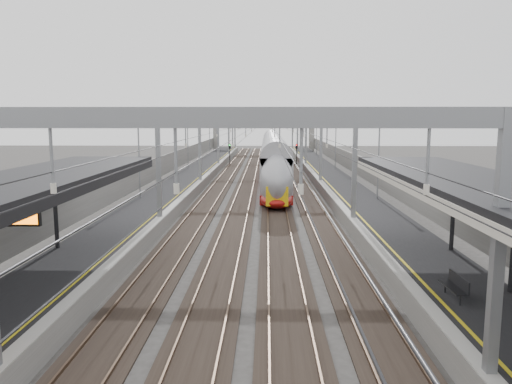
{
  "coord_description": "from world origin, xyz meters",
  "views": [
    {
      "loc": [
        0.68,
        -9.88,
        7.31
      ],
      "look_at": [
        0.0,
        21.72,
        2.7
      ],
      "focal_mm": 35.0,
      "sensor_mm": 36.0,
      "label": 1
    }
  ],
  "objects_px": {
    "overbridge": "(264,129)",
    "train": "(273,161)",
    "bench": "(456,285)",
    "signal_green": "(230,150)"
  },
  "relations": [
    {
      "from": "overbridge",
      "to": "bench",
      "type": "relative_size",
      "value": 13.06
    },
    {
      "from": "overbridge",
      "to": "signal_green",
      "type": "bearing_deg",
      "value": -99.62
    },
    {
      "from": "overbridge",
      "to": "bench",
      "type": "distance_m",
      "value": 93.13
    },
    {
      "from": "bench",
      "to": "signal_green",
      "type": "relative_size",
      "value": 0.48
    },
    {
      "from": "train",
      "to": "bench",
      "type": "xyz_separation_m",
      "value": [
        5.89,
        -45.07,
        -0.64
      ]
    },
    {
      "from": "train",
      "to": "signal_green",
      "type": "height_order",
      "value": "train"
    },
    {
      "from": "train",
      "to": "bench",
      "type": "bearing_deg",
      "value": -82.56
    },
    {
      "from": "overbridge",
      "to": "train",
      "type": "height_order",
      "value": "overbridge"
    },
    {
      "from": "bench",
      "to": "signal_green",
      "type": "distance_m",
      "value": 63.35
    },
    {
      "from": "overbridge",
      "to": "bench",
      "type": "xyz_separation_m",
      "value": [
        7.39,
        -92.76,
        -3.79
      ]
    }
  ]
}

